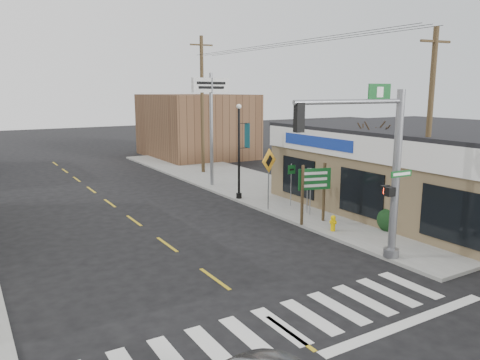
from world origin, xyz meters
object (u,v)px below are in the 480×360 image
fire_hydrant (333,222)px  utility_pole_far (202,104)px  guide_sign (314,185)px  utility_pole_near (428,134)px  traffic_signal_pole (383,158)px  dance_center_sign (211,101)px  lamp_post (240,144)px  bare_tree (374,129)px

fire_hydrant → utility_pole_far: size_ratio=0.07×
guide_sign → utility_pole_near: 5.20m
traffic_signal_pole → dance_center_sign: dance_center_sign is taller
traffic_signal_pole → dance_center_sign: bearing=88.5°
lamp_post → dance_center_sign: bearing=96.1°
bare_tree → utility_pole_far: bearing=96.5°
bare_tree → dance_center_sign: bearing=108.2°
utility_pole_near → utility_pole_far: utility_pole_far is taller
bare_tree → lamp_post: bearing=121.6°
guide_sign → lamp_post: size_ratio=0.52×
lamp_post → utility_pole_near: bearing=-64.0°
fire_hydrant → utility_pole_near: bearing=-48.6°
fire_hydrant → dance_center_sign: (0.20, 11.35, 4.81)m
guide_sign → dance_center_sign: 10.54m
fire_hydrant → utility_pole_near: size_ratio=0.08×
dance_center_sign → utility_pole_far: (1.64, 4.48, -0.28)m
utility_pole_far → fire_hydrant: bearing=-91.2°
fire_hydrant → utility_pole_far: 16.57m
fire_hydrant → lamp_post: bearing=91.6°
guide_sign → bare_tree: size_ratio=0.51×
guide_sign → fire_hydrant: size_ratio=3.92×
traffic_signal_pole → utility_pole_near: bearing=17.0°
fire_hydrant → bare_tree: bare_tree is taller
fire_hydrant → bare_tree: size_ratio=0.13×
guide_sign → utility_pole_near: bearing=-44.8°
dance_center_sign → utility_pole_near: (2.11, -13.97, -0.99)m
fire_hydrant → dance_center_sign: bearing=89.0°
guide_sign → utility_pole_far: utility_pole_far is taller
dance_center_sign → utility_pole_far: size_ratio=0.72×
dance_center_sign → utility_pole_far: bearing=48.7°
fire_hydrant → utility_pole_far: (1.84, 15.83, 4.53)m
traffic_signal_pole → dance_center_sign: 14.92m
traffic_signal_pole → dance_center_sign: size_ratio=0.88×
guide_sign → utility_pole_near: utility_pole_near is taller
traffic_signal_pole → guide_sign: bearing=80.1°
fire_hydrant → bare_tree: bearing=19.5°
guide_sign → dance_center_sign: size_ratio=0.39×
utility_pole_near → bare_tree: bearing=80.3°
dance_center_sign → traffic_signal_pole: bearing=-116.1°
guide_sign → dance_center_sign: dance_center_sign is taller
guide_sign → lamp_post: 6.03m
fire_hydrant → utility_pole_near: utility_pole_near is taller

